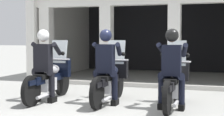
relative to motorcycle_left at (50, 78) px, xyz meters
name	(u,v)px	position (x,y,z in m)	size (l,w,h in m)	color
ground_plane	(138,86)	(1.38, 2.71, -0.50)	(80.00, 80.00, 0.00)	#999993
station_building	(155,25)	(1.34, 5.46, 1.35)	(7.29, 4.99, 2.96)	black
kerb_strip	(135,85)	(1.34, 2.52, -0.44)	(6.79, 0.24, 0.12)	#B7B5AD
motorcycle_left	(50,78)	(0.00, 0.00, 0.00)	(0.62, 2.04, 1.35)	black
police_officer_left	(44,59)	(0.00, -0.28, 0.44)	(0.63, 0.61, 1.58)	black
motorcycle_center	(110,79)	(1.38, 0.14, 0.00)	(0.62, 2.04, 1.35)	black
police_officer_center	(106,60)	(1.38, -0.14, 0.44)	(0.63, 0.61, 1.58)	black
motorcycle_right	(174,82)	(2.77, 0.07, 0.00)	(0.62, 2.04, 1.35)	black
police_officer_right	(172,62)	(2.76, -0.21, 0.44)	(0.63, 0.61, 1.58)	black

